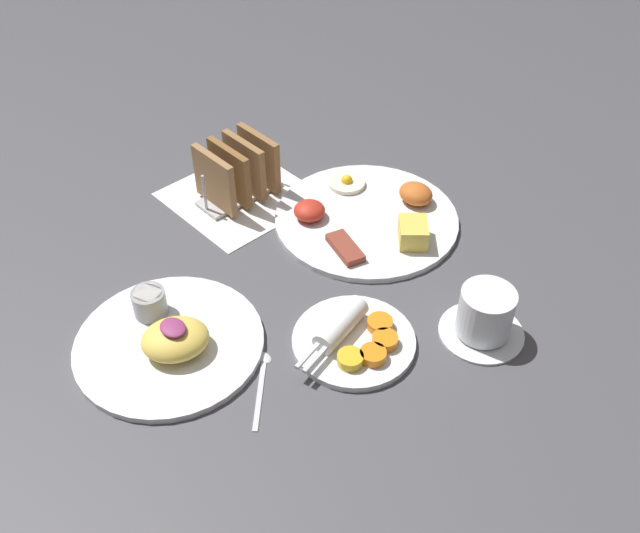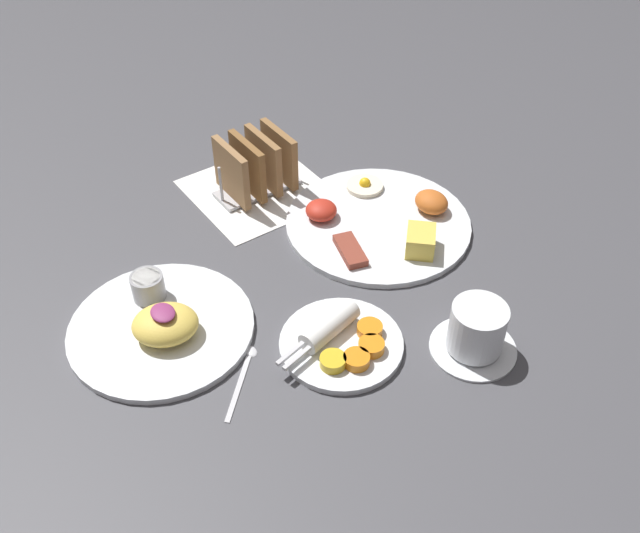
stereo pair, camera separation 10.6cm
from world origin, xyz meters
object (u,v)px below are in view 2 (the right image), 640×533
(plate_foreground, at_px, (160,322))
(coffee_cup, at_px, (476,331))
(plate_condiments, at_px, (341,341))
(toast_rack, at_px, (256,166))
(plate_breakfast, at_px, (381,221))

(plate_foreground, relative_size, coffee_cup, 2.18)
(plate_condiments, height_order, toast_rack, toast_rack)
(plate_condiments, distance_m, plate_foreground, 0.26)
(coffee_cup, bearing_deg, toast_rack, -174.59)
(plate_breakfast, height_order, coffee_cup, coffee_cup)
(plate_foreground, distance_m, toast_rack, 0.35)
(plate_condiments, bearing_deg, plate_breakfast, 129.58)
(plate_breakfast, bearing_deg, coffee_cup, -13.27)
(plate_condiments, relative_size, plate_foreground, 0.72)
(plate_foreground, height_order, toast_rack, toast_rack)
(plate_foreground, bearing_deg, plate_condiments, 47.11)
(toast_rack, bearing_deg, plate_condiments, -14.62)
(plate_foreground, bearing_deg, toast_rack, 125.63)
(plate_condiments, bearing_deg, toast_rack, 165.38)
(coffee_cup, bearing_deg, plate_foreground, -130.43)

